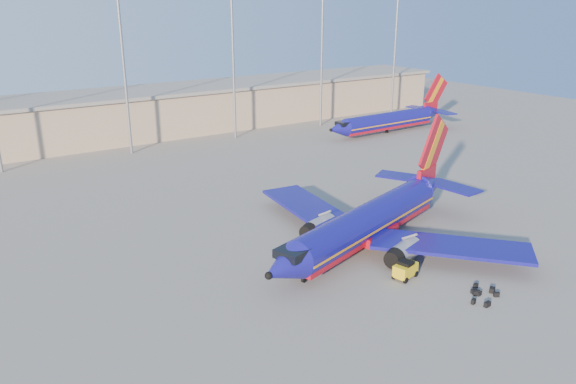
# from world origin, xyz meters

# --- Properties ---
(ground) EXTENTS (220.00, 220.00, 0.00)m
(ground) POSITION_xyz_m (0.00, 0.00, 0.00)
(ground) COLOR slate
(ground) RESTS_ON ground
(terminal_building) EXTENTS (122.00, 16.00, 8.50)m
(terminal_building) POSITION_xyz_m (10.00, 58.00, 4.32)
(terminal_building) COLOR gray
(terminal_building) RESTS_ON ground
(light_mast_row) EXTENTS (101.60, 1.60, 28.65)m
(light_mast_row) POSITION_xyz_m (5.00, 46.00, 17.55)
(light_mast_row) COLOR gray
(light_mast_row) RESTS_ON ground
(aircraft_main) EXTENTS (33.41, 31.63, 11.65)m
(aircraft_main) POSITION_xyz_m (3.45, -4.49, 2.49)
(aircraft_main) COLOR navy
(aircraft_main) RESTS_ON ground
(aircraft_second) EXTENTS (31.09, 12.11, 10.53)m
(aircraft_second) POSITION_xyz_m (42.24, 33.10, 2.42)
(aircraft_second) COLOR navy
(aircraft_second) RESTS_ON ground
(baggage_tug) EXTENTS (2.64, 1.94, 1.71)m
(baggage_tug) POSITION_xyz_m (0.66, -12.40, 0.89)
(baggage_tug) COLOR gold
(baggage_tug) RESTS_ON ground
(luggage_pile) EXTENTS (3.60, 2.99, 0.46)m
(luggage_pile) POSITION_xyz_m (3.77, -18.67, 0.21)
(luggage_pile) COLOR black
(luggage_pile) RESTS_ON ground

